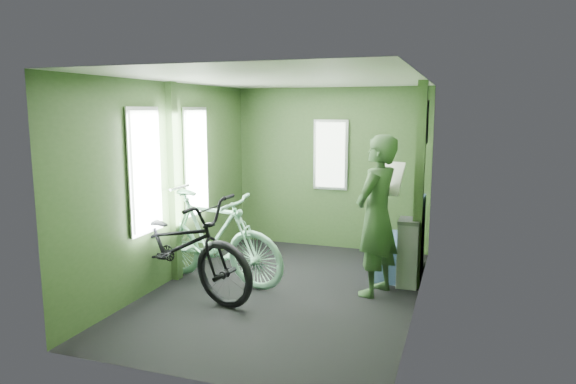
# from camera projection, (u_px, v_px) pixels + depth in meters

# --- Properties ---
(room) EXTENTS (4.00, 4.02, 2.31)m
(room) POSITION_uv_depth(u_px,v_px,m) (283.00, 162.00, 5.50)
(room) COLOR black
(room) RESTS_ON ground
(bicycle_black) EXTENTS (2.24, 1.34, 1.16)m
(bicycle_black) POSITION_uv_depth(u_px,v_px,m) (177.00, 294.00, 5.59)
(bicycle_black) COLOR black
(bicycle_black) RESTS_ON ground
(bicycle_mint) EXTENTS (1.93, 1.00, 1.18)m
(bicycle_mint) POSITION_uv_depth(u_px,v_px,m) (213.00, 284.00, 5.93)
(bicycle_mint) COLOR #87D1A7
(bicycle_mint) RESTS_ON ground
(passenger) EXTENTS (0.60, 0.78, 1.73)m
(passenger) POSITION_uv_depth(u_px,v_px,m) (377.00, 216.00, 5.48)
(passenger) COLOR #2F4C29
(passenger) RESTS_ON ground
(waste_box) EXTENTS (0.23, 0.32, 0.77)m
(waste_box) POSITION_uv_depth(u_px,v_px,m) (408.00, 253.00, 5.82)
(waste_box) COLOR gray
(waste_box) RESTS_ON ground
(bench_seat) EXTENTS (0.51, 0.90, 0.94)m
(bench_seat) POSITION_uv_depth(u_px,v_px,m) (402.00, 252.00, 6.22)
(bench_seat) COLOR navy
(bench_seat) RESTS_ON ground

